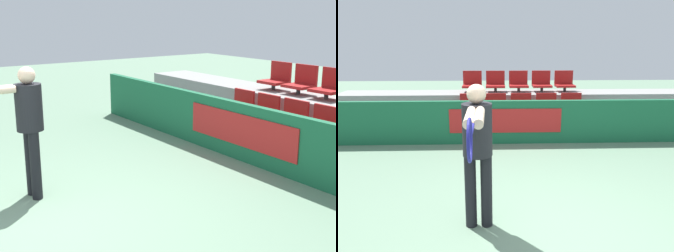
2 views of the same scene
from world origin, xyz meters
TOP-DOWN VIEW (x-y plane):
  - ground_plane at (0.00, 0.00)m, footprint 30.00×30.00m
  - barrier_wall at (-0.01, 3.55)m, footprint 9.14×0.14m
  - bleacher_tier_front at (0.00, 4.08)m, footprint 8.74×0.91m
  - bleacher_tier_middle at (0.00, 4.99)m, footprint 8.74×0.91m
  - stadium_chair_0 at (-1.15, 4.20)m, footprint 0.47×0.41m
  - stadium_chair_1 at (-0.57, 4.20)m, footprint 0.47×0.41m
  - stadium_chair_2 at (0.00, 4.20)m, footprint 0.47×0.41m
  - stadium_chair_3 at (0.57, 4.20)m, footprint 0.47×0.41m
  - stadium_chair_5 at (-1.15, 5.11)m, footprint 0.47×0.41m
  - stadium_chair_6 at (-0.57, 5.11)m, footprint 0.47×0.41m
  - stadium_chair_7 at (0.00, 5.11)m, footprint 0.47×0.41m
  - tennis_player at (-0.80, 0.31)m, footprint 0.32×1.51m

SIDE VIEW (x-z plane):
  - ground_plane at x=0.00m, z-range 0.00..0.00m
  - bleacher_tier_front at x=0.00m, z-range 0.00..0.43m
  - bleacher_tier_middle at x=0.00m, z-range 0.00..0.86m
  - barrier_wall at x=-0.01m, z-range 0.00..0.90m
  - stadium_chair_0 at x=-1.15m, z-range 0.39..0.90m
  - stadium_chair_1 at x=-0.57m, z-range 0.39..0.90m
  - stadium_chair_2 at x=0.00m, z-range 0.39..0.90m
  - stadium_chair_3 at x=0.57m, z-range 0.39..0.90m
  - tennis_player at x=-0.80m, z-range 0.20..1.83m
  - stadium_chair_5 at x=-1.15m, z-range 0.82..1.33m
  - stadium_chair_6 at x=-0.57m, z-range 0.82..1.33m
  - stadium_chair_7 at x=0.00m, z-range 0.82..1.33m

